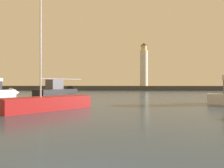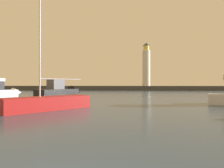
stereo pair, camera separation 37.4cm
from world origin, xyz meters
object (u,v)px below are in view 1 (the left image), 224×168
motorboat_2 (0,91)px  sailboat_moored (49,103)px  lighthouse (144,66)px  motorboat_3 (62,92)px

motorboat_2 → sailboat_moored: bearing=-44.9°
motorboat_2 → sailboat_moored: (13.01, -12.97, -0.38)m
lighthouse → motorboat_2: lighthouse is taller
lighthouse → sailboat_moored: (-13.75, -47.85, -7.85)m
lighthouse → motorboat_2: bearing=-127.5°
motorboat_2 → sailboat_moored: size_ratio=0.73×
lighthouse → motorboat_2: 44.60m
motorboat_3 → motorboat_2: bearing=172.9°
motorboat_3 → sailboat_moored: sailboat_moored is taller
motorboat_3 → sailboat_moored: (2.78, -11.69, -0.32)m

